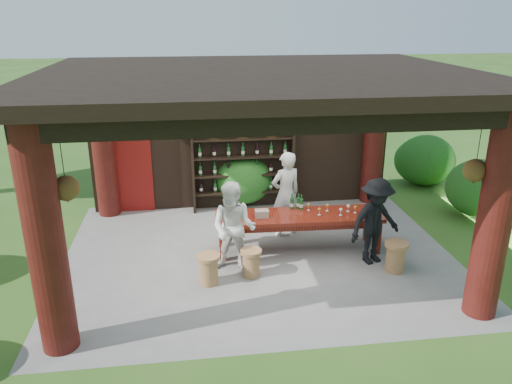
{
  "coord_description": "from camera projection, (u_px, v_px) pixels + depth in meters",
  "views": [
    {
      "loc": [
        -1.22,
        -8.59,
        4.45
      ],
      "look_at": [
        0.0,
        0.4,
        1.15
      ],
      "focal_mm": 35.0,
      "sensor_mm": 36.0,
      "label": 1
    }
  ],
  "objects": [
    {
      "name": "guest_man",
      "position": [
        375.0,
        221.0,
        9.13
      ],
      "size": [
        1.21,
        0.93,
        1.64
      ],
      "primitive_type": "imported",
      "rotation": [
        0.0,
        0.0,
        0.34
      ],
      "color": "black",
      "rests_on": "ground"
    },
    {
      "name": "tasting_table",
      "position": [
        299.0,
        220.0,
        9.67
      ],
      "size": [
        3.25,
        0.95,
        0.75
      ],
      "rotation": [
        0.0,
        0.0,
        -0.04
      ],
      "color": "#5D190D",
      "rests_on": "ground"
    },
    {
      "name": "shrubs",
      "position": [
        381.0,
        200.0,
        10.94
      ],
      "size": [
        15.37,
        7.88,
        1.36
      ],
      "color": "#194C14",
      "rests_on": "ground"
    },
    {
      "name": "wine_shelf",
      "position": [
        243.0,
        166.0,
        11.6
      ],
      "size": [
        2.38,
        0.36,
        2.1
      ],
      "color": "black",
      "rests_on": "ground"
    },
    {
      "name": "pavilion",
      "position": [
        255.0,
        142.0,
        9.35
      ],
      "size": [
        7.5,
        6.0,
        3.6
      ],
      "color": "slate",
      "rests_on": "ground"
    },
    {
      "name": "ground",
      "position": [
        259.0,
        255.0,
        9.68
      ],
      "size": [
        90.0,
        90.0,
        0.0
      ],
      "primitive_type": "plane",
      "color": "#2D5119",
      "rests_on": "ground"
    },
    {
      "name": "stool_far_left",
      "position": [
        209.0,
        268.0,
        8.57
      ],
      "size": [
        0.41,
        0.41,
        0.54
      ],
      "rotation": [
        0.0,
        0.0,
        -0.38
      ],
      "color": "olive",
      "rests_on": "ground"
    },
    {
      "name": "table_bottles",
      "position": [
        297.0,
        201.0,
        9.86
      ],
      "size": [
        0.26,
        0.15,
        0.31
      ],
      "color": "#194C1E",
      "rests_on": "tasting_table"
    },
    {
      "name": "table_glasses",
      "position": [
        320.0,
        209.0,
        9.68
      ],
      "size": [
        2.32,
        0.39,
        0.15
      ],
      "color": "silver",
      "rests_on": "tasting_table"
    },
    {
      "name": "guest_woman",
      "position": [
        234.0,
        228.0,
        8.79
      ],
      "size": [
        1.0,
        0.9,
        1.69
      ],
      "primitive_type": "imported",
      "rotation": [
        0.0,
        0.0,
        -0.39
      ],
      "color": "silver",
      "rests_on": "ground"
    },
    {
      "name": "stool_near_left",
      "position": [
        251.0,
        262.0,
        8.83
      ],
      "size": [
        0.38,
        0.38,
        0.5
      ],
      "rotation": [
        0.0,
        0.0,
        0.24
      ],
      "color": "olive",
      "rests_on": "ground"
    },
    {
      "name": "stool_near_right",
      "position": [
        396.0,
        256.0,
        8.98
      ],
      "size": [
        0.43,
        0.43,
        0.56
      ],
      "rotation": [
        0.0,
        0.0,
        -0.1
      ],
      "color": "olive",
      "rests_on": "ground"
    },
    {
      "name": "napkin_basket",
      "position": [
        262.0,
        214.0,
        9.49
      ],
      "size": [
        0.27,
        0.19,
        0.14
      ],
      "primitive_type": "cube",
      "rotation": [
        0.0,
        0.0,
        -0.04
      ],
      "color": "#BF6672",
      "rests_on": "tasting_table"
    },
    {
      "name": "trees",
      "position": [
        422.0,
        66.0,
        10.41
      ],
      "size": [
        20.6,
        9.37,
        4.8
      ],
      "color": "#3F2819",
      "rests_on": "ground"
    },
    {
      "name": "host",
      "position": [
        286.0,
        194.0,
        10.27
      ],
      "size": [
        0.76,
        0.62,
        1.8
      ],
      "primitive_type": "imported",
      "rotation": [
        0.0,
        0.0,
        3.48
      ],
      "color": "beige",
      "rests_on": "ground"
    }
  ]
}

